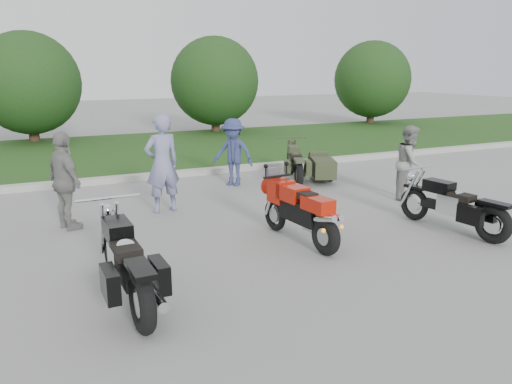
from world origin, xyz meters
name	(u,v)px	position (x,y,z in m)	size (l,w,h in m)	color
ground	(283,254)	(0.00, 0.00, 0.00)	(80.00, 80.00, 0.00)	gray
curb	(173,174)	(0.00, 6.00, 0.07)	(60.00, 0.30, 0.15)	#AEACA3
grass_strip	(138,151)	(0.00, 10.15, 0.07)	(60.00, 8.00, 0.14)	#2A561D
tree_mid_left	(29,83)	(-3.00, 13.50, 2.19)	(3.60, 3.60, 4.00)	#3F2B1C
tree_mid_right	(215,81)	(4.00, 13.50, 2.19)	(3.60, 3.60, 4.00)	#3F2B1C
tree_far_right	(372,79)	(12.00, 13.50, 2.19)	(3.60, 3.60, 4.00)	#3F2B1C
sportbike_red	(301,210)	(0.48, 0.33, 0.54)	(0.45, 1.94, 0.92)	black
cruiser_left	(127,267)	(-2.42, -0.66, 0.46)	(0.41, 2.37, 0.91)	black
cruiser_right	(456,208)	(3.12, -0.33, 0.42)	(0.55, 2.15, 0.83)	black
cruiser_sidecar	(311,166)	(2.94, 4.07, 0.39)	(1.52, 2.04, 0.83)	black
person_stripe	(162,164)	(-1.02, 2.98, 0.95)	(0.69, 0.45, 1.89)	#7A7EA6
person_grey	(410,162)	(3.97, 1.78, 0.78)	(0.76, 0.59, 1.57)	gray
person_denim	(233,152)	(1.06, 4.50, 0.79)	(1.02, 0.59, 1.58)	navy
person_back	(65,181)	(-2.79, 2.63, 0.85)	(0.99, 0.41, 1.69)	gray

